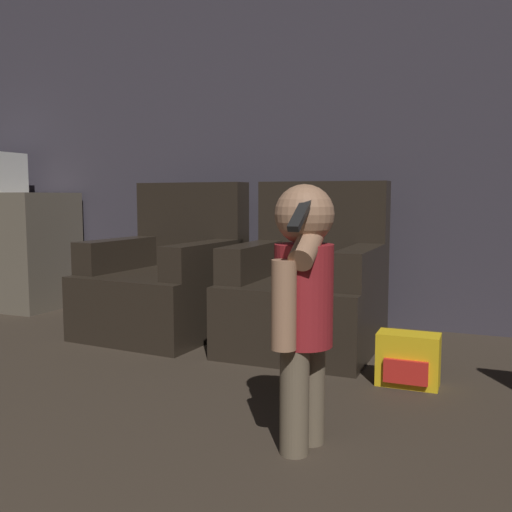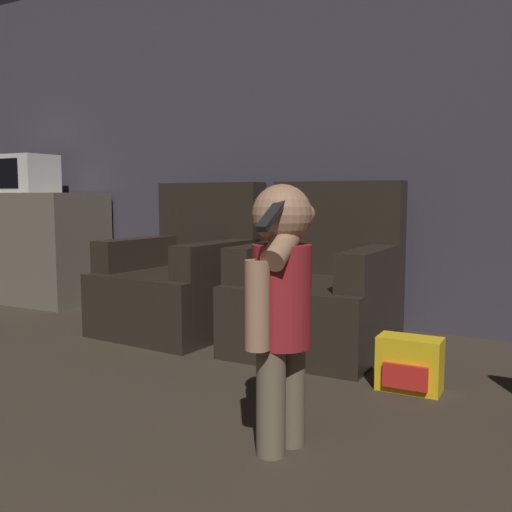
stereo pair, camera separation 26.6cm
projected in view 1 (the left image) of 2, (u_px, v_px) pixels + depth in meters
The scene contains 6 objects.
wall_back at pixel (319, 133), 3.88m from camera, with size 8.40×0.05×2.60m.
armchair_left at pixel (167, 282), 3.66m from camera, with size 0.87×0.94×0.96m.
armchair_right at pixel (308, 291), 3.31m from camera, with size 0.81×0.88×0.96m.
person_toddler at pixel (303, 295), 1.92m from camera, with size 0.20×0.35×0.91m.
toy_backpack at pixel (408, 360), 2.62m from camera, with size 0.28×0.17×0.24m.
kitchen_counter at pixel (0, 249), 4.57m from camera, with size 1.15×0.61×0.90m.
Camera 1 is at (1.09, 0.68, 0.87)m, focal length 40.00 mm.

